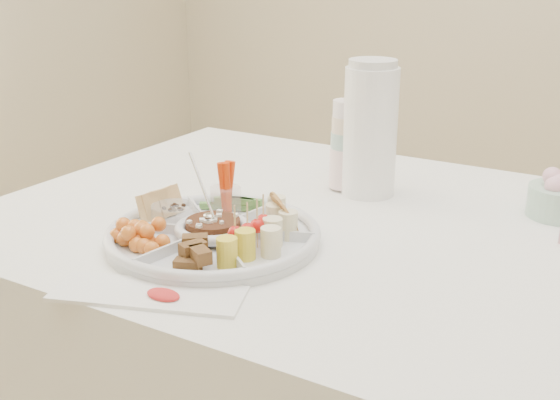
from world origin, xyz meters
The scene contains 12 objects.
dining_table centered at (0.00, 0.00, 0.38)m, with size 1.52×1.02×0.76m, color white.
party_tray centered at (-0.21, -0.22, 0.78)m, with size 0.38×0.38×0.04m, color white.
bean_dip centered at (-0.21, -0.22, 0.79)m, with size 0.10×0.10×0.04m, color #332113.
tortillas centered at (-0.13, -0.12, 0.80)m, with size 0.10×0.10×0.06m, color olive, non-canonical shape.
carrot_cucumber centered at (-0.26, -0.10, 0.82)m, with size 0.12×0.12×0.11m, color #EA3D0B, non-canonical shape.
pita_raisins centered at (-0.34, -0.20, 0.80)m, with size 0.11×0.11×0.06m, color tan, non-canonical shape.
cherries centered at (-0.29, -0.32, 0.79)m, with size 0.12×0.12×0.05m, color orange, non-canonical shape.
granola_chunks centered at (-0.16, -0.34, 0.79)m, with size 0.11×0.11×0.05m, color #543B1C, non-canonical shape.
banana_tomato centered at (-0.08, -0.24, 0.82)m, with size 0.11×0.11×0.09m, color #DBCE5E, non-canonical shape.
cup_stack centered at (-0.15, 0.19, 0.86)m, with size 0.07×0.07×0.20m, color silver.
thermos centered at (-0.09, 0.18, 0.91)m, with size 0.11×0.11×0.30m, color white.
placemat centered at (-0.18, -0.44, 0.76)m, with size 0.30×0.10×0.01m, color white.
Camera 1 is at (0.49, -1.16, 1.25)m, focal length 45.00 mm.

